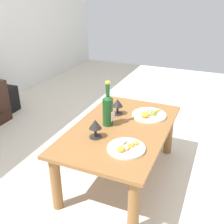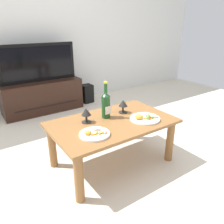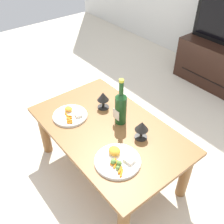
{
  "view_description": "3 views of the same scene",
  "coord_description": "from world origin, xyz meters",
  "px_view_note": "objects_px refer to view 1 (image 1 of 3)",
  "views": [
    {
      "loc": [
        -1.61,
        -0.61,
        1.35
      ],
      "look_at": [
        -0.0,
        0.07,
        0.54
      ],
      "focal_mm": 43.45,
      "sensor_mm": 36.0,
      "label": 1
    },
    {
      "loc": [
        -1.0,
        -1.46,
        1.23
      ],
      "look_at": [
        0.02,
        0.03,
        0.5
      ],
      "focal_mm": 35.61,
      "sensor_mm": 36.0,
      "label": 2
    },
    {
      "loc": [
        1.0,
        -0.76,
        1.58
      ],
      "look_at": [
        -0.05,
        0.07,
        0.5
      ],
      "focal_mm": 41.43,
      "sensor_mm": 36.0,
      "label": 3
    }
  ],
  "objects_px": {
    "goblet_left": "(95,125)",
    "dinner_plate_right": "(149,115)",
    "floor_speaker": "(9,99)",
    "dinner_plate_left": "(126,148)",
    "wine_bottle": "(108,109)",
    "dining_table": "(121,137)",
    "goblet_right": "(118,104)"
  },
  "relations": [
    {
      "from": "goblet_left",
      "to": "dinner_plate_right",
      "type": "distance_m",
      "value": 0.52
    },
    {
      "from": "floor_speaker",
      "to": "goblet_left",
      "type": "xyz_separation_m",
      "value": [
        -0.83,
        -1.55,
        0.37
      ]
    },
    {
      "from": "dinner_plate_left",
      "to": "goblet_left",
      "type": "bearing_deg",
      "value": 75.51
    },
    {
      "from": "floor_speaker",
      "to": "dinner_plate_left",
      "type": "height_order",
      "value": "dinner_plate_left"
    },
    {
      "from": "floor_speaker",
      "to": "wine_bottle",
      "type": "xyz_separation_m",
      "value": [
        -0.63,
        -1.55,
        0.41
      ]
    },
    {
      "from": "dining_table",
      "to": "dinner_plate_left",
      "type": "xyz_separation_m",
      "value": [
        -0.26,
        -0.13,
        0.09
      ]
    },
    {
      "from": "dining_table",
      "to": "dinner_plate_left",
      "type": "height_order",
      "value": "dinner_plate_left"
    },
    {
      "from": "goblet_right",
      "to": "dinner_plate_right",
      "type": "relative_size",
      "value": 0.47
    },
    {
      "from": "dinner_plate_left",
      "to": "goblet_right",
      "type": "bearing_deg",
      "value": 27.75
    },
    {
      "from": "dining_table",
      "to": "wine_bottle",
      "type": "xyz_separation_m",
      "value": [
        -0.0,
        0.1,
        0.21
      ]
    },
    {
      "from": "wine_bottle",
      "to": "goblet_left",
      "type": "distance_m",
      "value": 0.2
    },
    {
      "from": "goblet_left",
      "to": "goblet_right",
      "type": "bearing_deg",
      "value": 0.0
    },
    {
      "from": "wine_bottle",
      "to": "goblet_right",
      "type": "xyz_separation_m",
      "value": [
        0.2,
        0.0,
        -0.04
      ]
    },
    {
      "from": "dining_table",
      "to": "goblet_right",
      "type": "distance_m",
      "value": 0.28
    },
    {
      "from": "wine_bottle",
      "to": "goblet_right",
      "type": "relative_size",
      "value": 2.62
    },
    {
      "from": "wine_bottle",
      "to": "goblet_left",
      "type": "relative_size",
      "value": 2.56
    },
    {
      "from": "dining_table",
      "to": "goblet_right",
      "type": "bearing_deg",
      "value": 28.57
    },
    {
      "from": "goblet_right",
      "to": "floor_speaker",
      "type": "bearing_deg",
      "value": 74.21
    },
    {
      "from": "wine_bottle",
      "to": "dinner_plate_right",
      "type": "xyz_separation_m",
      "value": [
        0.26,
        -0.24,
        -0.11
      ]
    },
    {
      "from": "goblet_left",
      "to": "dinner_plate_left",
      "type": "relative_size",
      "value": 0.54
    },
    {
      "from": "goblet_left",
      "to": "dinner_plate_left",
      "type": "bearing_deg",
      "value": -104.49
    },
    {
      "from": "dining_table",
      "to": "goblet_right",
      "type": "height_order",
      "value": "goblet_right"
    },
    {
      "from": "goblet_left",
      "to": "goblet_right",
      "type": "relative_size",
      "value": 1.02
    },
    {
      "from": "dining_table",
      "to": "dinner_plate_left",
      "type": "bearing_deg",
      "value": -152.87
    },
    {
      "from": "dining_table",
      "to": "floor_speaker",
      "type": "xyz_separation_m",
      "value": [
        0.63,
        1.65,
        -0.2
      ]
    },
    {
      "from": "floor_speaker",
      "to": "dinner_plate_left",
      "type": "distance_m",
      "value": 2.02
    },
    {
      "from": "wine_bottle",
      "to": "dining_table",
      "type": "bearing_deg",
      "value": -89.6
    },
    {
      "from": "floor_speaker",
      "to": "dinner_plate_right",
      "type": "xyz_separation_m",
      "value": [
        -0.38,
        -1.79,
        0.29
      ]
    },
    {
      "from": "dining_table",
      "to": "goblet_left",
      "type": "bearing_deg",
      "value": 151.6
    },
    {
      "from": "dinner_plate_left",
      "to": "wine_bottle",
      "type": "bearing_deg",
      "value": 42.31
    },
    {
      "from": "dining_table",
      "to": "dinner_plate_left",
      "type": "distance_m",
      "value": 0.31
    },
    {
      "from": "floor_speaker",
      "to": "goblet_left",
      "type": "height_order",
      "value": "goblet_left"
    }
  ]
}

